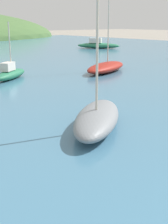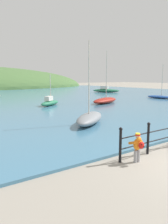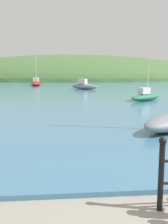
{
  "view_description": "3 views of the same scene",
  "coord_description": "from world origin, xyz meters",
  "px_view_note": "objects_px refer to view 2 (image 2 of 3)",
  "views": [
    {
      "loc": [
        -5.02,
        0.34,
        3.14
      ],
      "look_at": [
        0.04,
        6.36,
        0.86
      ],
      "focal_mm": 50.0,
      "sensor_mm": 36.0,
      "label": 1
    },
    {
      "loc": [
        -6.73,
        -3.54,
        2.82
      ],
      "look_at": [
        -0.95,
        4.73,
        1.23
      ],
      "focal_mm": 35.0,
      "sensor_mm": 36.0,
      "label": 2
    },
    {
      "loc": [
        -3.29,
        -2.3,
        2.22
      ],
      "look_at": [
        -2.64,
        4.97,
        1.07
      ],
      "focal_mm": 42.0,
      "sensor_mm": 36.0,
      "label": 3
    }
  ],
  "objects_px": {
    "boat_blue_hull": "(160,97)",
    "boat_twin_mast": "(90,118)",
    "boat_white_sailboat": "(50,102)",
    "boat_far_left": "(106,90)",
    "boat_nearest_quay": "(105,100)",
    "child_in_coat": "(138,145)"
  },
  "relations": [
    {
      "from": "boat_blue_hull",
      "to": "boat_twin_mast",
      "type": "xyz_separation_m",
      "value": [
        -17.42,
        -7.72,
        0.12
      ]
    },
    {
      "from": "child_in_coat",
      "to": "boat_far_left",
      "type": "xyz_separation_m",
      "value": [
        21.71,
        26.9,
        -0.12
      ]
    },
    {
      "from": "boat_nearest_quay",
      "to": "boat_far_left",
      "type": "height_order",
      "value": "boat_nearest_quay"
    },
    {
      "from": "boat_white_sailboat",
      "to": "boat_far_left",
      "type": "relative_size",
      "value": 0.63
    },
    {
      "from": "boat_nearest_quay",
      "to": "boat_blue_hull",
      "type": "relative_size",
      "value": 1.23
    },
    {
      "from": "child_in_coat",
      "to": "boat_nearest_quay",
      "type": "distance_m",
      "value": 16.55
    },
    {
      "from": "boat_white_sailboat",
      "to": "boat_twin_mast",
      "type": "distance_m",
      "value": 9.42
    },
    {
      "from": "boat_twin_mast",
      "to": "boat_far_left",
      "type": "bearing_deg",
      "value": 47.42
    },
    {
      "from": "boat_nearest_quay",
      "to": "boat_twin_mast",
      "type": "xyz_separation_m",
      "value": [
        -7.74,
        -7.66,
        0.02
      ]
    },
    {
      "from": "boat_nearest_quay",
      "to": "boat_far_left",
      "type": "distance_m",
      "value": 18.05
    },
    {
      "from": "boat_nearest_quay",
      "to": "child_in_coat",
      "type": "bearing_deg",
      "value": -126.7
    },
    {
      "from": "boat_blue_hull",
      "to": "boat_white_sailboat",
      "type": "xyz_separation_m",
      "value": [
        -15.51,
        1.5,
        0.1
      ]
    },
    {
      "from": "boat_far_left",
      "to": "boat_twin_mast",
      "type": "xyz_separation_m",
      "value": [
        -19.57,
        -21.3,
        -0.06
      ]
    },
    {
      "from": "boat_twin_mast",
      "to": "child_in_coat",
      "type": "bearing_deg",
      "value": -110.95
    },
    {
      "from": "boat_nearest_quay",
      "to": "boat_twin_mast",
      "type": "distance_m",
      "value": 10.89
    },
    {
      "from": "boat_blue_hull",
      "to": "boat_twin_mast",
      "type": "bearing_deg",
      "value": -156.1
    },
    {
      "from": "boat_blue_hull",
      "to": "child_in_coat",
      "type": "bearing_deg",
      "value": -145.75
    },
    {
      "from": "boat_white_sailboat",
      "to": "child_in_coat",
      "type": "bearing_deg",
      "value": -105.31
    },
    {
      "from": "boat_blue_hull",
      "to": "boat_nearest_quay",
      "type": "bearing_deg",
      "value": -179.66
    },
    {
      "from": "boat_white_sailboat",
      "to": "boat_nearest_quay",
      "type": "bearing_deg",
      "value": -14.96
    },
    {
      "from": "boat_blue_hull",
      "to": "boat_white_sailboat",
      "type": "relative_size",
      "value": 1.46
    },
    {
      "from": "boat_nearest_quay",
      "to": "boat_blue_hull",
      "type": "bearing_deg",
      "value": 0.34
    }
  ]
}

